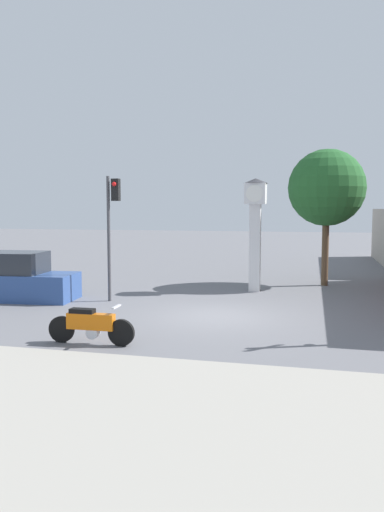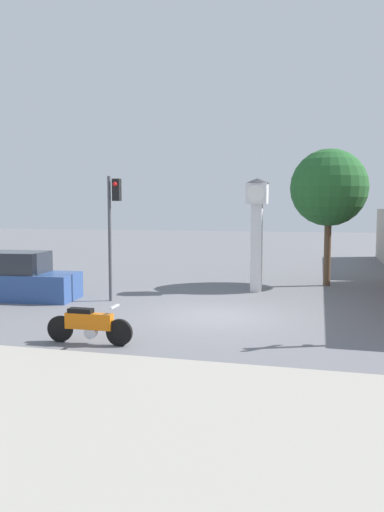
{
  "view_description": "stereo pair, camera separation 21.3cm",
  "coord_description": "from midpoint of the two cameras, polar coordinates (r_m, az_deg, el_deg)",
  "views": [
    {
      "loc": [
        2.92,
        -15.34,
        3.41
      ],
      "look_at": [
        -0.88,
        0.34,
        1.88
      ],
      "focal_mm": 35.0,
      "sensor_mm": 36.0,
      "label": 1
    },
    {
      "loc": [
        3.12,
        -15.29,
        3.41
      ],
      "look_at": [
        -0.88,
        0.34,
        1.88
      ],
      "focal_mm": 35.0,
      "sensor_mm": 36.0,
      "label": 2
    }
  ],
  "objects": [
    {
      "name": "street_tree",
      "position": [
        22.82,
        14.88,
        7.51
      ],
      "size": [
        3.37,
        3.37,
        6.02
      ],
      "color": "brown",
      "rests_on": "ground_plane"
    },
    {
      "name": "parked_car",
      "position": [
        19.9,
        -19.54,
        -2.58
      ],
      "size": [
        4.34,
        2.16,
        1.8
      ],
      "rotation": [
        0.0,
        0.0,
        0.09
      ],
      "color": "#2D4C8C",
      "rests_on": "ground_plane"
    },
    {
      "name": "motorcycle",
      "position": [
        12.96,
        -11.98,
        -7.74
      ],
      "size": [
        2.3,
        0.5,
        1.01
      ],
      "rotation": [
        0.0,
        0.0,
        0.01
      ],
      "color": "black",
      "rests_on": "ground_plane"
    },
    {
      "name": "ground_plane",
      "position": [
        15.98,
        2.43,
        -6.91
      ],
      "size": [
        120.0,
        120.0,
        0.0
      ],
      "primitive_type": "plane",
      "color": "slate"
    },
    {
      "name": "traffic_light",
      "position": [
        18.49,
        -9.46,
        4.52
      ],
      "size": [
        0.5,
        0.35,
        4.6
      ],
      "color": "#47474C",
      "rests_on": "ground_plane"
    },
    {
      "name": "sidewalk_strip",
      "position": [
        8.64,
        -8.36,
        -17.52
      ],
      "size": [
        36.0,
        6.0,
        0.1
      ],
      "color": "#9E998E",
      "rests_on": "ground_plane"
    },
    {
      "name": "clock_tower",
      "position": [
        20.66,
        6.96,
        4.41
      ],
      "size": [
        1.01,
        1.01,
        4.65
      ],
      "color": "white",
      "rests_on": "ground_plane"
    }
  ]
}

